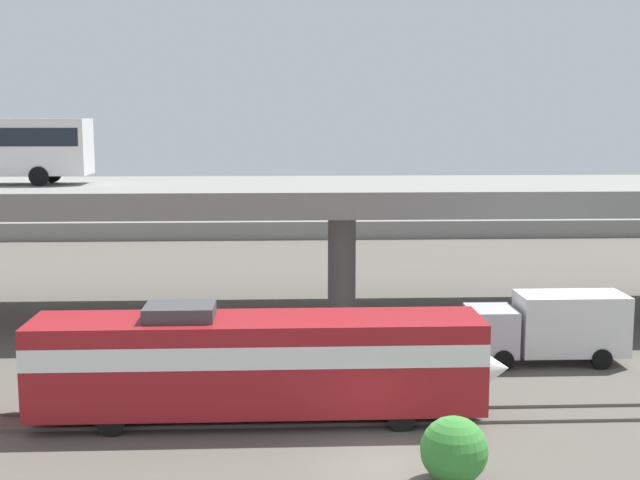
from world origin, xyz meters
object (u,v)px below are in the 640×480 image
parked_car_5 (76,203)px  parked_car_7 (555,204)px  parked_car_1 (266,202)px  parked_car_6 (163,203)px  train_locomotive (280,359)px  parked_car_2 (426,207)px  parked_car_0 (26,209)px  service_truck_west (550,326)px  parked_car_4 (455,203)px  parked_car_3 (160,206)px

parked_car_5 → parked_car_7: same height
parked_car_1 → parked_car_6: size_ratio=0.94×
train_locomotive → parked_car_2: 50.85m
parked_car_0 → parked_car_5: same height
service_truck_west → parked_car_0: bearing=-50.4°
parked_car_0 → parked_car_5: (3.19, 5.57, -0.00)m
parked_car_1 → parked_car_2: 15.75m
parked_car_4 → parked_car_5: size_ratio=1.07×
parked_car_2 → parked_car_3: size_ratio=0.92×
train_locomotive → parked_car_2: train_locomotive is taller
parked_car_3 → service_truck_west: bearing=-62.4°
parked_car_4 → parked_car_3: bearing=-176.6°
train_locomotive → parked_car_3: bearing=102.5°
parked_car_6 → parked_car_5: bearing=175.8°
parked_car_1 → parked_car_4: size_ratio=0.92×
parked_car_6 → parked_car_2: bearing=-9.7°
train_locomotive → parked_car_0: train_locomotive is taller
parked_car_4 → parked_car_7: 9.46m
train_locomotive → parked_car_6: (-11.30, 53.27, 0.14)m
parked_car_2 → parked_car_7: bearing=7.3°
parked_car_0 → parked_car_2: size_ratio=1.01×
service_truck_west → parked_car_7: (14.50, 44.12, 0.70)m
parked_car_2 → parked_car_6: (-24.86, 4.26, 0.00)m
service_truck_west → parked_car_3: (-22.89, 43.85, 0.70)m
train_locomotive → parked_car_6: size_ratio=3.87×
parked_car_0 → parked_car_2: bearing=-178.9°
parked_car_4 → parked_car_6: same height
parked_car_3 → parked_car_2: bearing=-3.1°
train_locomotive → parked_car_4: (16.85, 52.01, 0.14)m
parked_car_6 → parked_car_3: bearing=-87.8°
service_truck_west → parked_car_6: 52.12m
parked_car_1 → parked_car_6: (-9.88, -0.61, -0.00)m
parked_car_0 → parked_car_5: size_ratio=1.03×
service_truck_west → parked_car_2: 42.55m
train_locomotive → parked_car_3: train_locomotive is taller
parked_car_5 → parked_car_3: bearing=-22.4°
parked_car_0 → parked_car_7: 49.22m
train_locomotive → parked_car_0: 53.50m
parked_car_2 → parked_car_4: size_ratio=0.96×
parked_car_3 → parked_car_4: (28.03, 1.65, -0.00)m
service_truck_west → parked_car_1: size_ratio=1.66×
train_locomotive → parked_car_7: (26.21, 50.63, 0.14)m
train_locomotive → parked_car_1: bearing=91.5°
train_locomotive → parked_car_5: (-19.76, 53.90, 0.14)m
parked_car_3 → train_locomotive: bearing=-77.5°
parked_car_0 → parked_car_3: (11.76, 2.03, 0.00)m
parked_car_1 → parked_car_3: same height
parked_car_2 → parked_car_4: same height
parked_car_2 → parked_car_5: bearing=171.7°
parked_car_2 → parked_car_7: 12.75m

